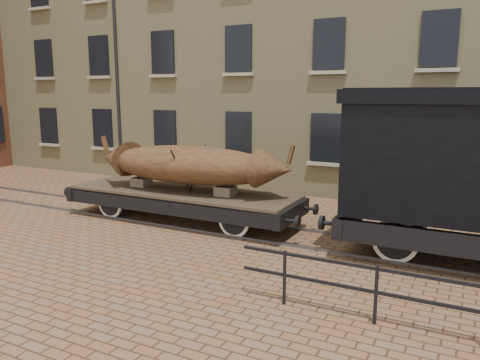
% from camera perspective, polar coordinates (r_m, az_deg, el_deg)
% --- Properties ---
extents(ground, '(90.00, 90.00, 0.00)m').
position_cam_1_polar(ground, '(13.17, -0.53, -5.97)').
color(ground, brown).
extents(warehouse_cream, '(40.00, 10.19, 14.00)m').
position_cam_1_polar(warehouse_cream, '(21.59, 20.41, 18.57)').
color(warehouse_cream, tan).
rests_on(warehouse_cream, ground).
extents(rail_track, '(30.00, 1.52, 0.06)m').
position_cam_1_polar(rail_track, '(13.16, -0.53, -5.85)').
color(rail_track, '#59595E').
rests_on(rail_track, ground).
extents(flatcar_wagon, '(7.86, 2.13, 1.19)m').
position_cam_1_polar(flatcar_wagon, '(13.89, -7.13, -2.02)').
color(flatcar_wagon, brown).
rests_on(flatcar_wagon, ground).
extents(iron_boat, '(6.30, 1.99, 1.52)m').
position_cam_1_polar(iron_boat, '(13.54, -6.16, 1.89)').
color(iron_boat, brown).
rests_on(iron_boat, flatcar_wagon).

